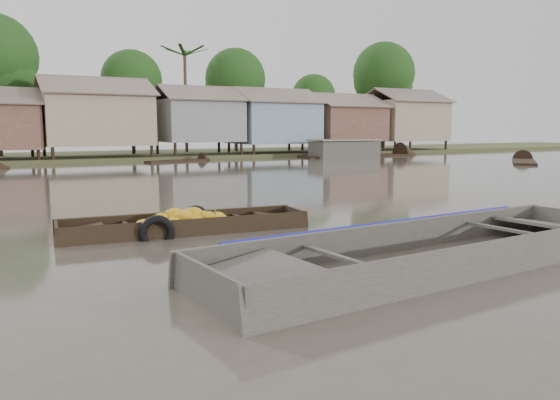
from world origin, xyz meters
TOP-DOWN VIEW (x-y plane):
  - ground at (0.00, 0.00)m, footprint 120.00×120.00m
  - riverbank at (3.03, 31.86)m, footprint 120.00×12.47m
  - banana_boat at (-0.65, 3.19)m, footprint 5.17×1.68m
  - viewer_boat at (2.02, -1.27)m, footprint 8.29×2.69m
  - distant_boats at (14.13, 24.21)m, footprint 47.61×15.07m

SIDE VIEW (x-z plane):
  - ground at x=0.00m, z-range 0.00..0.00m
  - viewer_boat at x=2.02m, z-range -0.25..0.40m
  - banana_boat at x=-0.65m, z-range -0.24..0.49m
  - distant_boats at x=14.13m, z-range -0.47..0.91m
  - riverbank at x=3.03m, z-range -2.04..8.18m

